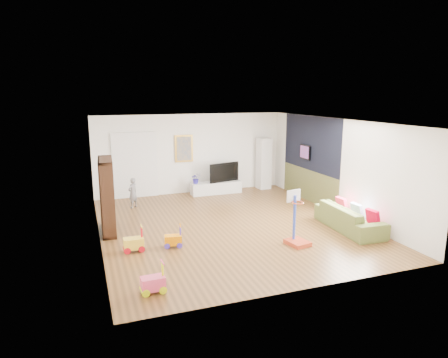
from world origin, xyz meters
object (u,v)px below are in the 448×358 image
object	(u,v)px
basketball_hoop	(299,218)
sofa	(349,218)
bookshelf	(107,196)
media_console	(216,188)

from	to	relation	value
basketball_hoop	sofa	bearing A→B (deg)	5.23
bookshelf	sofa	size ratio (longest dim) A/B	0.88
media_console	sofa	world-z (taller)	sofa
sofa	basketball_hoop	world-z (taller)	basketball_hoop
media_console	bookshelf	bearing A→B (deg)	-144.52
media_console	basketball_hoop	size ratio (longest dim) A/B	1.38
sofa	basketball_hoop	bearing A→B (deg)	108.36
media_console	basketball_hoop	world-z (taller)	basketball_hoop
bookshelf	sofa	distance (m)	6.07
bookshelf	basketball_hoop	size ratio (longest dim) A/B	1.46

